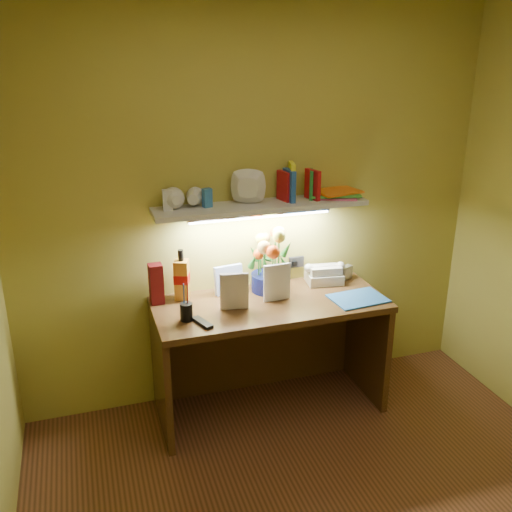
% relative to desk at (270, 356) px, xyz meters
% --- Properties ---
extents(desk, '(1.40, 0.60, 0.75)m').
position_rel_desk_xyz_m(desk, '(0.00, 0.00, 0.00)').
color(desk, '#3B2410').
rests_on(desk, ground).
extents(flower_bouquet, '(0.32, 0.32, 0.39)m').
position_rel_desk_xyz_m(flower_bouquet, '(0.05, 0.17, 0.57)').
color(flower_bouquet, '#090E3A').
rests_on(flower_bouquet, desk).
extents(telephone, '(0.25, 0.20, 0.13)m').
position_rel_desk_xyz_m(telephone, '(0.43, 0.18, 0.44)').
color(telephone, beige).
rests_on(telephone, desk).
extents(desk_clock, '(0.10, 0.08, 0.09)m').
position_rel_desk_xyz_m(desk_clock, '(0.60, 0.19, 0.42)').
color(desk_clock, silver).
rests_on(desk_clock, desk).
extents(whisky_bottle, '(0.11, 0.11, 0.31)m').
position_rel_desk_xyz_m(whisky_bottle, '(-0.49, 0.21, 0.53)').
color(whisky_bottle, '#AF6D1E').
rests_on(whisky_bottle, desk).
extents(whisky_box, '(0.08, 0.08, 0.25)m').
position_rel_desk_xyz_m(whisky_box, '(-0.65, 0.19, 0.50)').
color(whisky_box, '#5C0D10').
rests_on(whisky_box, desk).
extents(pen_cup, '(0.09, 0.09, 0.17)m').
position_rel_desk_xyz_m(pen_cup, '(-0.53, -0.09, 0.46)').
color(pen_cup, black).
rests_on(pen_cup, desk).
extents(art_card, '(0.18, 0.06, 0.18)m').
position_rel_desk_xyz_m(art_card, '(-0.20, 0.20, 0.46)').
color(art_card, white).
rests_on(art_card, desk).
extents(tv_remote, '(0.10, 0.17, 0.02)m').
position_rel_desk_xyz_m(tv_remote, '(-0.45, -0.16, 0.38)').
color(tv_remote, black).
rests_on(tv_remote, desk).
extents(blue_folder, '(0.34, 0.27, 0.01)m').
position_rel_desk_xyz_m(blue_folder, '(0.52, -0.13, 0.38)').
color(blue_folder, '#2E70B9').
rests_on(blue_folder, desk).
extents(desk_book_a, '(0.17, 0.06, 0.23)m').
position_rel_desk_xyz_m(desk_book_a, '(-0.31, -0.02, 0.49)').
color(desk_book_a, beige).
rests_on(desk_book_a, desk).
extents(desk_book_b, '(0.17, 0.02, 0.23)m').
position_rel_desk_xyz_m(desk_book_b, '(-0.04, 0.01, 0.49)').
color(desk_book_b, silver).
rests_on(desk_book_b, desk).
extents(wall_shelf, '(1.31, 0.33, 0.26)m').
position_rel_desk_xyz_m(wall_shelf, '(0.00, 0.18, 0.96)').
color(wall_shelf, silver).
rests_on(wall_shelf, ground).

